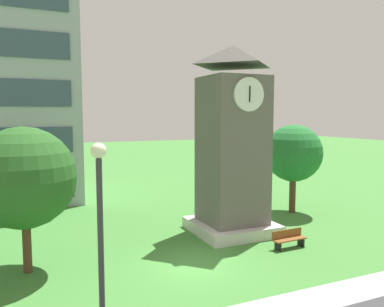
{
  "coord_description": "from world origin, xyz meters",
  "views": [
    {
      "loc": [
        -6.57,
        -14.75,
        6.49
      ],
      "look_at": [
        1.97,
        4.6,
        4.4
      ],
      "focal_mm": 36.1,
      "sensor_mm": 36.0,
      "label": 1
    }
  ],
  "objects_px": {
    "street_lamp": "(101,239)",
    "tree_by_building": "(293,153)",
    "tree_near_tower": "(21,166)",
    "tree_streetside": "(24,178)",
    "clock_tower": "(232,151)",
    "park_bench": "(289,239)"
  },
  "relations": [
    {
      "from": "street_lamp",
      "to": "tree_near_tower",
      "type": "xyz_separation_m",
      "value": [
        -1.71,
        17.81,
        -0.34
      ]
    },
    {
      "from": "tree_streetside",
      "to": "street_lamp",
      "type": "bearing_deg",
      "value": -79.08
    },
    {
      "from": "street_lamp",
      "to": "tree_near_tower",
      "type": "relative_size",
      "value": 1.19
    },
    {
      "from": "clock_tower",
      "to": "park_bench",
      "type": "distance_m",
      "value": 5.49
    },
    {
      "from": "park_bench",
      "to": "tree_by_building",
      "type": "distance_m",
      "value": 8.09
    },
    {
      "from": "tree_near_tower",
      "to": "tree_streetside",
      "type": "xyz_separation_m",
      "value": [
        0.15,
        -9.71,
        0.65
      ]
    },
    {
      "from": "park_bench",
      "to": "tree_near_tower",
      "type": "bearing_deg",
      "value": 135.63
    },
    {
      "from": "street_lamp",
      "to": "tree_by_building",
      "type": "height_order",
      "value": "tree_by_building"
    },
    {
      "from": "tree_near_tower",
      "to": "tree_by_building",
      "type": "bearing_deg",
      "value": -20.07
    },
    {
      "from": "park_bench",
      "to": "tree_near_tower",
      "type": "xyz_separation_m",
      "value": [
        -11.93,
        11.68,
        2.85
      ]
    },
    {
      "from": "clock_tower",
      "to": "tree_by_building",
      "type": "xyz_separation_m",
      "value": [
        5.92,
        2.2,
        -0.58
      ]
    },
    {
      "from": "park_bench",
      "to": "street_lamp",
      "type": "relative_size",
      "value": 0.31
    },
    {
      "from": "clock_tower",
      "to": "tree_near_tower",
      "type": "relative_size",
      "value": 2.06
    },
    {
      "from": "street_lamp",
      "to": "clock_tower",
      "type": "bearing_deg",
      "value": 46.87
    },
    {
      "from": "tree_streetside",
      "to": "tree_by_building",
      "type": "xyz_separation_m",
      "value": [
        16.42,
        3.65,
        0.02
      ]
    },
    {
      "from": "clock_tower",
      "to": "tree_near_tower",
      "type": "bearing_deg",
      "value": 142.22
    },
    {
      "from": "clock_tower",
      "to": "park_bench",
      "type": "bearing_deg",
      "value": -69.51
    },
    {
      "from": "street_lamp",
      "to": "tree_by_building",
      "type": "relative_size",
      "value": 1.0
    },
    {
      "from": "street_lamp",
      "to": "tree_streetside",
      "type": "height_order",
      "value": "tree_streetside"
    },
    {
      "from": "street_lamp",
      "to": "tree_streetside",
      "type": "bearing_deg",
      "value": 100.92
    },
    {
      "from": "street_lamp",
      "to": "tree_near_tower",
      "type": "bearing_deg",
      "value": 95.49
    },
    {
      "from": "park_bench",
      "to": "street_lamp",
      "type": "height_order",
      "value": "street_lamp"
    }
  ]
}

